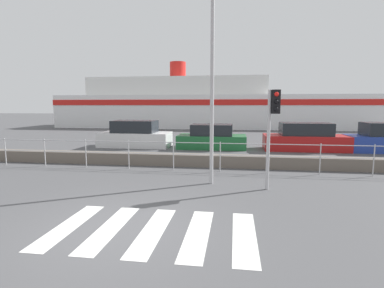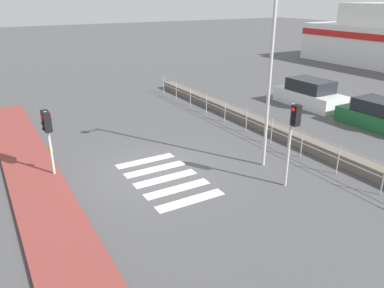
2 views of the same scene
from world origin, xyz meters
TOP-DOWN VIEW (x-y plane):
  - ground_plane at (0.00, 0.00)m, footprint 160.00×160.00m
  - crosswalk at (0.74, 0.00)m, footprint 4.05×2.40m
  - seawall at (0.00, 6.48)m, footprint 23.93×0.55m
  - harbor_fence at (0.00, 5.61)m, footprint 21.58×0.04m
  - traffic_light_far at (3.40, 3.34)m, footprint 0.34×0.32m
  - streetlamp at (1.61, 3.64)m, footprint 0.32×1.00m
  - ferry_boat at (-0.85, 28.62)m, footprint 35.05×7.02m
  - parked_car_white at (-3.62, 11.74)m, footprint 4.20×1.89m
  - parked_car_green at (1.01, 11.74)m, footprint 3.92×1.88m
  - parked_car_red at (6.21, 11.74)m, footprint 4.48×1.83m

SIDE VIEW (x-z plane):
  - ground_plane at x=0.00m, z-range 0.00..0.00m
  - crosswalk at x=0.74m, z-range 0.00..0.01m
  - seawall at x=0.00m, z-range 0.00..0.48m
  - parked_car_green at x=1.01m, z-range -0.10..1.29m
  - parked_car_red at x=6.21m, z-range -0.11..1.41m
  - parked_car_white at x=-3.62m, z-range -0.12..1.47m
  - harbor_fence at x=0.00m, z-range 0.18..1.31m
  - traffic_light_far at x=3.40m, z-range 0.69..3.61m
  - ferry_boat at x=-0.85m, z-range -1.31..6.03m
  - streetlamp at x=1.61m, z-range 0.72..7.07m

